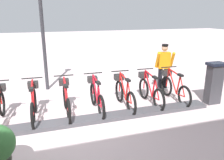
# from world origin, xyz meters

# --- Properties ---
(ground_plane) EXTENTS (60.00, 60.00, 0.00)m
(ground_plane) POSITION_xyz_m (0.00, 0.00, 0.00)
(ground_plane) COLOR beige
(dock_rail_base) EXTENTS (0.44, 8.36, 0.10)m
(dock_rail_base) POSITION_xyz_m (0.00, 0.00, 0.05)
(dock_rail_base) COLOR #47474C
(dock_rail_base) RESTS_ON ground
(payment_kiosk) EXTENTS (0.36, 0.52, 1.28)m
(payment_kiosk) POSITION_xyz_m (0.05, -4.59, 0.67)
(payment_kiosk) COLOR #38383D
(payment_kiosk) RESTS_ON ground
(bike_docked_0) EXTENTS (1.72, 0.54, 1.02)m
(bike_docked_0) POSITION_xyz_m (0.62, -3.58, 0.43)
(bike_docked_0) COLOR black
(bike_docked_0) RESTS_ON ground
(bike_docked_1) EXTENTS (1.72, 0.54, 1.02)m
(bike_docked_1) POSITION_xyz_m (0.62, -2.74, 0.43)
(bike_docked_1) COLOR black
(bike_docked_1) RESTS_ON ground
(bike_docked_2) EXTENTS (1.72, 0.54, 1.02)m
(bike_docked_2) POSITION_xyz_m (0.62, -1.90, 0.43)
(bike_docked_2) COLOR black
(bike_docked_2) RESTS_ON ground
(bike_docked_3) EXTENTS (1.72, 0.54, 1.02)m
(bike_docked_3) POSITION_xyz_m (0.62, -1.06, 0.43)
(bike_docked_3) COLOR black
(bike_docked_3) RESTS_ON ground
(bike_docked_4) EXTENTS (1.72, 0.54, 1.02)m
(bike_docked_4) POSITION_xyz_m (0.62, -0.22, 0.43)
(bike_docked_4) COLOR black
(bike_docked_4) RESTS_ON ground
(bike_docked_5) EXTENTS (1.72, 0.54, 1.02)m
(bike_docked_5) POSITION_xyz_m (0.62, 0.62, 0.43)
(bike_docked_5) COLOR black
(bike_docked_5) RESTS_ON ground
(worker_near_rack) EXTENTS (0.55, 0.68, 1.66)m
(worker_near_rack) POSITION_xyz_m (1.60, -3.76, 0.91)
(worker_near_rack) COLOR white
(worker_near_rack) RESTS_ON ground
(lamp_post) EXTENTS (0.32, 0.32, 3.63)m
(lamp_post) POSITION_xyz_m (2.99, 0.19, 2.40)
(lamp_post) COLOR #2D2D33
(lamp_post) RESTS_ON ground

